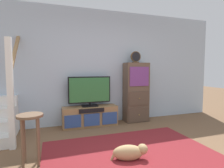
{
  "coord_description": "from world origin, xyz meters",
  "views": [
    {
      "loc": [
        -1.14,
        -1.83,
        1.3
      ],
      "look_at": [
        0.15,
        1.94,
        0.97
      ],
      "focal_mm": 29.05,
      "sensor_mm": 36.0,
      "label": 1
    }
  ],
  "objects_px": {
    "desk_clock": "(136,57)",
    "bar_stool_near": "(30,127)",
    "television": "(90,91)",
    "dog": "(130,152)",
    "media_console": "(90,116)",
    "side_cabinet": "(136,92)"
  },
  "relations": [
    {
      "from": "desk_clock",
      "to": "dog",
      "type": "bearing_deg",
      "value": -118.0
    },
    {
      "from": "television",
      "to": "side_cabinet",
      "type": "relative_size",
      "value": 0.67
    },
    {
      "from": "bar_stool_near",
      "to": "desk_clock",
      "type": "bearing_deg",
      "value": 32.12
    },
    {
      "from": "television",
      "to": "desk_clock",
      "type": "height_order",
      "value": "desk_clock"
    },
    {
      "from": "bar_stool_near",
      "to": "media_console",
      "type": "bearing_deg",
      "value": 51.85
    },
    {
      "from": "media_console",
      "to": "desk_clock",
      "type": "height_order",
      "value": "desk_clock"
    },
    {
      "from": "media_console",
      "to": "dog",
      "type": "bearing_deg",
      "value": -83.07
    },
    {
      "from": "television",
      "to": "bar_stool_near",
      "type": "distance_m",
      "value": 1.84
    },
    {
      "from": "side_cabinet",
      "to": "desk_clock",
      "type": "bearing_deg",
      "value": -150.71
    },
    {
      "from": "desk_clock",
      "to": "bar_stool_near",
      "type": "xyz_separation_m",
      "value": [
        -2.25,
        -1.41,
        -1.07
      ]
    },
    {
      "from": "television",
      "to": "desk_clock",
      "type": "bearing_deg",
      "value": -1.45
    },
    {
      "from": "desk_clock",
      "to": "bar_stool_near",
      "type": "bearing_deg",
      "value": -147.88
    },
    {
      "from": "media_console",
      "to": "television",
      "type": "bearing_deg",
      "value": 90.0
    },
    {
      "from": "television",
      "to": "bar_stool_near",
      "type": "height_order",
      "value": "television"
    },
    {
      "from": "television",
      "to": "bar_stool_near",
      "type": "relative_size",
      "value": 1.39
    },
    {
      "from": "media_console",
      "to": "television",
      "type": "relative_size",
      "value": 1.28
    },
    {
      "from": "dog",
      "to": "media_console",
      "type": "bearing_deg",
      "value": 96.93
    },
    {
      "from": "bar_stool_near",
      "to": "dog",
      "type": "height_order",
      "value": "bar_stool_near"
    },
    {
      "from": "media_console",
      "to": "side_cabinet",
      "type": "height_order",
      "value": "side_cabinet"
    },
    {
      "from": "media_console",
      "to": "bar_stool_near",
      "type": "bearing_deg",
      "value": -128.15
    },
    {
      "from": "television",
      "to": "bar_stool_near",
      "type": "bearing_deg",
      "value": -127.68
    },
    {
      "from": "side_cabinet",
      "to": "dog",
      "type": "distance_m",
      "value": 2.09
    }
  ]
}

